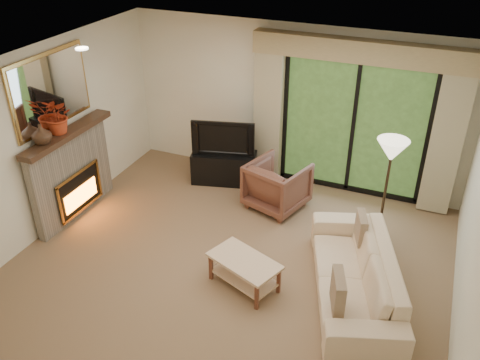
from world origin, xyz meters
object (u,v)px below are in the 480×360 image
at_px(coffee_table, 244,273).
at_px(armchair, 277,185).
at_px(sofa, 355,274).
at_px(media_console, 224,167).

bearing_deg(coffee_table, armchair, 117.93).
distance_m(sofa, coffee_table, 1.33).
bearing_deg(media_console, coffee_table, -75.27).
bearing_deg(sofa, media_console, -145.99).
distance_m(armchair, sofa, 2.15).
relative_size(media_console, coffee_table, 1.20).
bearing_deg(armchair, coffee_table, 113.90).
height_order(armchair, coffee_table, armchair).
distance_m(media_console, sofa, 3.23).
relative_size(media_console, sofa, 0.47).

